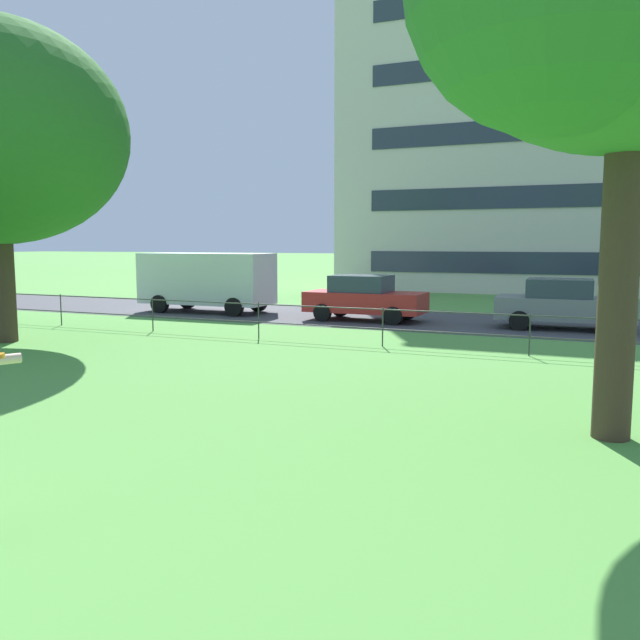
{
  "coord_description": "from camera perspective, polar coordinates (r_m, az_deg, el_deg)",
  "views": [
    {
      "loc": [
        6.94,
        -1.13,
        2.64
      ],
      "look_at": [
        2.68,
        8.67,
        1.37
      ],
      "focal_mm": 36.86,
      "sensor_mm": 36.0,
      "label": 1
    }
  ],
  "objects": [
    {
      "name": "apartment_building_background",
      "position": [
        41.73,
        23.88,
        16.29
      ],
      "size": [
        27.91,
        14.02,
        19.92
      ],
      "color": "beige",
      "rests_on": "ground"
    },
    {
      "name": "car_red_center",
      "position": [
        22.3,
        3.88,
        1.94
      ],
      "size": [
        4.01,
        1.83,
        1.54
      ],
      "color": "red",
      "rests_on": "ground"
    },
    {
      "name": "car_grey_far_right",
      "position": [
        21.35,
        20.36,
        1.32
      ],
      "size": [
        4.05,
        1.91,
        1.54
      ],
      "color": "slate",
      "rests_on": "ground"
    },
    {
      "name": "park_fence",
      "position": [
        17.41,
        -0.17,
        0.24
      ],
      "size": [
        32.39,
        0.04,
        1.0
      ],
      "color": "#333833",
      "rests_on": "ground"
    },
    {
      "name": "panel_van_far_left",
      "position": [
        25.3,
        -9.77,
        3.54
      ],
      "size": [
        5.04,
        2.19,
        2.24
      ],
      "color": "silver",
      "rests_on": "ground"
    },
    {
      "name": "street_strip",
      "position": [
        23.13,
        5.86,
        0.16
      ],
      "size": [
        80.0,
        6.34,
        0.01
      ],
      "primitive_type": "cube",
      "color": "#424247",
      "rests_on": "ground"
    }
  ]
}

